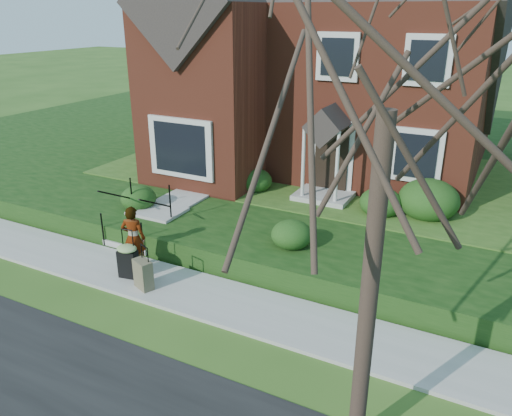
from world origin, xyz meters
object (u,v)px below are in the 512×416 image
Objects in this scene: suitcase_olive at (143,274)px; tree_verge at (391,67)px; woman at (133,238)px; front_steps at (147,222)px; suitcase_black at (128,259)px.

suitcase_olive is 7.45m from tree_verge.
woman is 0.21× the size of tree_verge.
suitcase_olive is (0.76, -0.63, -0.45)m from woman.
woman is 1.08m from suitcase_olive.
front_steps is 2.01× the size of suitcase_olive.
suitcase_black is 0.16× the size of tree_verge.
woman is 0.54m from suitcase_black.
tree_verge is at bearing -29.86° from suitcase_black.
front_steps is 1.29× the size of woman.
tree_verge reaches higher than suitcase_olive.
suitcase_black is (0.13, -0.40, -0.33)m from woman.
tree_verge is (6.13, -2.52, 4.36)m from woman.
suitcase_olive is (0.62, -0.23, -0.12)m from suitcase_black.
tree_verge reaches higher than suitcase_black.
front_steps is 2.24m from suitcase_black.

